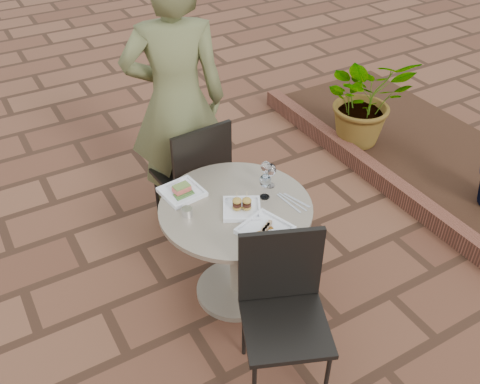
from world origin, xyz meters
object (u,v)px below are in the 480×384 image
cafe_table (236,237)px  chair_far (196,170)px  plate_tuna (265,230)px  chair_near (283,300)px  plate_sliders (242,207)px  plate_salmon (182,191)px  diner (176,103)px

cafe_table → chair_far: 0.68m
chair_far → plate_tuna: 0.97m
chair_far → plate_tuna: size_ratio=2.99×
chair_near → plate_sliders: chair_near is taller
cafe_table → chair_near: size_ratio=0.97×
chair_far → chair_near: bearing=80.8°
cafe_table → plate_salmon: plate_salmon is taller
cafe_table → chair_far: (0.07, 0.67, 0.07)m
plate_salmon → plate_sliders: plate_sliders is taller
cafe_table → diner: diner is taller
chair_far → chair_near: 1.28m
cafe_table → plate_sliders: (0.01, -0.06, 0.27)m
cafe_table → plate_salmon: bearing=130.3°
chair_far → diner: size_ratio=0.49×
diner → chair_near: bearing=104.3°
cafe_table → plate_sliders: size_ratio=3.10×
cafe_table → chair_near: chair_near is taller
chair_far → plate_tuna: (-0.04, -0.95, 0.20)m
chair_far → diner: (-0.00, 0.25, 0.41)m
cafe_table → diner: size_ratio=0.47×
diner → plate_tuna: bearing=107.2°
diner → plate_sliders: diner is taller
chair_far → diner: 0.48m
cafe_table → chair_near: 0.61m
diner → plate_sliders: 1.00m
chair_far → plate_salmon: (-0.29, -0.41, 0.20)m
diner → plate_sliders: size_ratio=6.60×
chair_far → plate_salmon: bearing=51.8°
chair_far → chair_near: (-0.13, -1.28, 0.00)m
chair_near → diner: bearing=107.8°
cafe_table → chair_far: chair_far is taller
cafe_table → chair_far: size_ratio=0.97×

